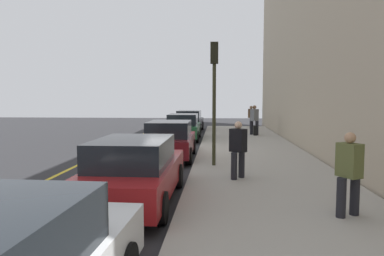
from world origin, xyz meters
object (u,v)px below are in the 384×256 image
parked_car_green (183,127)px  pedestrian_olive_coat (349,172)px  pedestrian_brown_coat (251,116)px  pedestrian_black_coat (238,148)px  parked_car_maroon (170,140)px  parked_car_black (189,121)px  parked_car_red (134,171)px  pedestrian_grey_coat (254,119)px  traffic_light_pole (214,82)px  rolling_suitcase (255,130)px

parked_car_green → pedestrian_olive_coat: (-13.68, -4.51, 0.26)m
pedestrian_brown_coat → pedestrian_black_coat: bearing=173.7°
parked_car_maroon → pedestrian_black_coat: (-4.05, -2.48, 0.26)m
parked_car_black → parked_car_red: bearing=-179.4°
parked_car_black → pedestrian_grey_coat: bearing=-130.3°
pedestrian_olive_coat → traffic_light_pole: traffic_light_pole is taller
traffic_light_pole → pedestrian_brown_coat: bearing=-9.7°
pedestrian_olive_coat → parked_car_green: bearing=18.3°
pedestrian_olive_coat → parked_car_black: bearing=13.5°
pedestrian_black_coat → rolling_suitcase: (12.02, -1.71, -0.57)m
parked_car_red → pedestrian_black_coat: size_ratio=2.85×
pedestrian_grey_coat → pedestrian_black_coat: bearing=172.3°
parked_car_green → traffic_light_pole: 9.00m
pedestrian_grey_coat → parked_car_green: bearing=113.5°
parked_car_red → rolling_suitcase: 14.69m
pedestrian_grey_coat → pedestrian_black_coat: (-12.38, 1.67, -0.11)m
parked_car_green → parked_car_red: bearing=-179.6°
parked_car_green → pedestrian_grey_coat: pedestrian_grey_coat is taller
parked_car_red → rolling_suitcase: bearing=-16.6°
parked_car_maroon → pedestrian_brown_coat: pedestrian_brown_coat is taller
parked_car_maroon → pedestrian_brown_coat: 13.81m
parked_car_red → pedestrian_grey_coat: 15.03m
pedestrian_brown_coat → parked_car_green: bearing=145.9°
parked_car_green → rolling_suitcase: 4.54m
parked_car_red → traffic_light_pole: bearing=-23.7°
parked_car_red → parked_car_maroon: same height
parked_car_green → parked_car_black: size_ratio=1.04×
parked_car_black → rolling_suitcase: 5.96m
pedestrian_brown_coat → rolling_suitcase: pedestrian_brown_coat is taller
rolling_suitcase → pedestrian_brown_coat: bearing=-2.1°
parked_car_red → traffic_light_pole: 4.96m
parked_car_red → rolling_suitcase: parked_car_red is taller
pedestrian_brown_coat → traffic_light_pole: traffic_light_pole is taller
parked_car_black → pedestrian_brown_coat: 4.69m
parked_car_green → pedestrian_brown_coat: (6.61, -4.47, 0.29)m
parked_car_maroon → traffic_light_pole: bearing=-138.8°
rolling_suitcase → parked_car_red: bearing=163.4°
parked_car_maroon → pedestrian_brown_coat: (13.10, -4.38, 0.29)m
traffic_light_pole → pedestrian_black_coat: bearing=-160.8°
traffic_light_pole → pedestrian_grey_coat: bearing=-12.9°
parked_car_green → pedestrian_black_coat: pedestrian_black_coat is taller
parked_car_black → rolling_suitcase: bearing=-132.8°
pedestrian_grey_coat → pedestrian_olive_coat: size_ratio=1.12×
pedestrian_grey_coat → parked_car_red: bearing=163.9°
parked_car_maroon → pedestrian_black_coat: pedestrian_black_coat is taller
pedestrian_olive_coat → traffic_light_pole: size_ratio=0.40×
pedestrian_grey_coat → pedestrian_olive_coat: pedestrian_grey_coat is taller
parked_car_black → pedestrian_brown_coat: size_ratio=2.46×
parked_car_red → parked_car_maroon: (6.10, -0.01, -0.00)m
parked_car_green → pedestrian_olive_coat: pedestrian_olive_coat is taller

